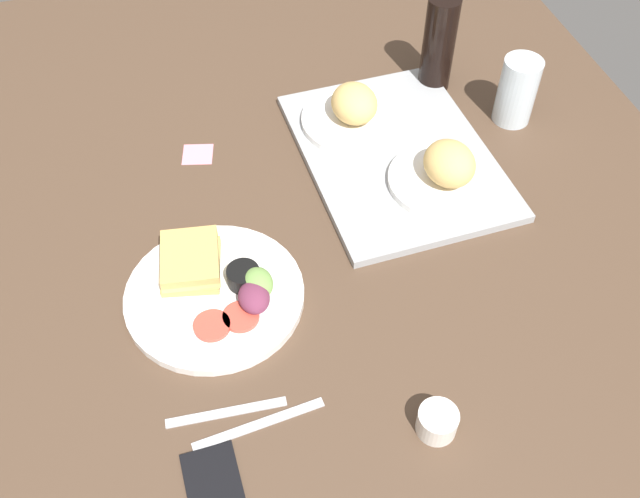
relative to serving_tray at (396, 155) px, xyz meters
The scene contains 12 objects.
ground_plane 30.21cm from the serving_tray, 51.35° to the right, with size 190.00×150.00×3.00cm, color #4C3828.
serving_tray is the anchor object (origin of this frame).
bread_plate_near 11.75cm from the serving_tray, 152.82° to the right, with size 20.44×20.44×8.21cm.
bread_plate_far 12.07cm from the serving_tray, 27.89° to the left, with size 19.30×19.30×8.36cm.
plate_with_salad 43.97cm from the serving_tray, 59.55° to the right, with size 28.17×28.17×5.40cm.
drinking_glass 26.76cm from the serving_tray, 100.72° to the left, with size 7.35×7.35×13.32cm, color silver.
soda_bottle 25.73cm from the serving_tray, 141.85° to the left, with size 6.40×6.40×19.58cm, color black.
espresso_cup 54.62cm from the serving_tray, 13.79° to the right, with size 5.60×5.60×4.00cm, color silver.
fork 58.90cm from the serving_tray, 43.19° to the right, with size 17.00×1.40×0.50cm, color #B7B7BC.
knife 58.56cm from the serving_tray, 38.32° to the right, with size 19.00×1.40×0.50cm, color #B7B7BC.
cell_phone 70.05cm from the serving_tray, 38.75° to the right, with size 14.40×7.20×0.80cm, color black.
sticky_note 37.18cm from the serving_tray, 107.27° to the right, with size 5.60×5.60×0.12cm, color pink.
Camera 1 is at (72.82, -16.84, 91.30)cm, focal length 40.17 mm.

